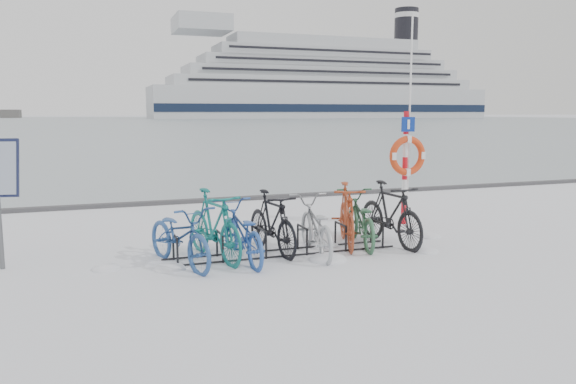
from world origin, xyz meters
TOP-DOWN VIEW (x-y plane):
  - ground at (0.00, 0.00)m, footprint 900.00×900.00m
  - ice_sheet at (0.00, 155.00)m, footprint 400.00×298.00m
  - quay_edge at (0.00, 5.90)m, footprint 400.00×0.25m
  - bike_rack at (0.00, 0.00)m, footprint 4.00×0.48m
  - lifebuoy_station at (3.30, 1.51)m, footprint 0.84×0.23m
  - cruise_ferry at (87.61, 204.83)m, footprint 139.06×26.22m
  - bike_0 at (-1.74, -0.13)m, footprint 1.25×2.05m
  - bike_1 at (-1.15, 0.09)m, footprint 0.97×2.02m
  - bike_2 at (-0.76, -0.17)m, footprint 0.77×1.92m
  - bike_3 at (-0.12, 0.19)m, footprint 0.75×1.86m
  - bike_4 at (0.53, -0.16)m, footprint 0.91×1.99m
  - bike_5 at (1.31, 0.23)m, footprint 1.13×1.99m
  - bike_6 at (1.55, 0.18)m, footprint 1.09×2.01m
  - bike_7 at (2.09, 0.04)m, footprint 0.69×1.99m
  - snow_drifts at (0.28, -0.17)m, footprint 6.40×1.55m

SIDE VIEW (x-z plane):
  - ground at x=0.00m, z-range 0.00..0.00m
  - snow_drifts at x=0.28m, z-range -0.11..0.11m
  - ice_sheet at x=0.00m, z-range 0.00..0.02m
  - quay_edge at x=0.00m, z-range 0.00..0.10m
  - bike_rack at x=0.00m, z-range -0.05..0.41m
  - bike_2 at x=-0.76m, z-range 0.00..0.99m
  - bike_6 at x=1.55m, z-range 0.00..1.00m
  - bike_4 at x=0.53m, z-range 0.00..1.01m
  - bike_0 at x=-1.74m, z-range 0.00..1.01m
  - bike_3 at x=-0.12m, z-range 0.00..1.09m
  - bike_5 at x=1.31m, z-range 0.00..1.15m
  - bike_1 at x=-1.15m, z-range 0.00..1.17m
  - bike_7 at x=2.09m, z-range 0.00..1.17m
  - lifebuoy_station at x=3.30m, z-range -0.72..3.65m
  - cruise_ferry at x=87.61m, z-range -10.40..35.29m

